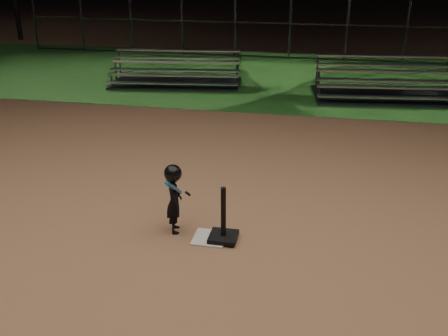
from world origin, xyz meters
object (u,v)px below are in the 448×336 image
(child_batter, at_px, (174,197))
(bleacher_left, at_px, (176,78))
(home_plate, at_px, (210,238))
(bleacher_right, at_px, (394,90))
(batting_tee, at_px, (223,230))

(child_batter, bearing_deg, bleacher_left, -2.16)
(home_plate, height_order, bleacher_right, bleacher_right)
(home_plate, relative_size, child_batter, 0.44)
(bleacher_left, relative_size, bleacher_right, 0.90)
(child_batter, height_order, bleacher_right, bleacher_right)
(bleacher_left, bearing_deg, batting_tee, -76.72)
(home_plate, relative_size, bleacher_left, 0.11)
(home_plate, xyz_separation_m, bleacher_right, (3.21, 8.16, 0.20))
(bleacher_left, distance_m, bleacher_right, 6.18)
(bleacher_left, xyz_separation_m, bleacher_right, (6.17, -0.31, 0.02))
(batting_tee, distance_m, bleacher_left, 9.03)
(child_batter, bearing_deg, home_plate, -120.92)
(home_plate, xyz_separation_m, bleacher_left, (-2.96, 8.47, 0.18))
(home_plate, distance_m, batting_tee, 0.25)
(child_batter, relative_size, bleacher_left, 0.26)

